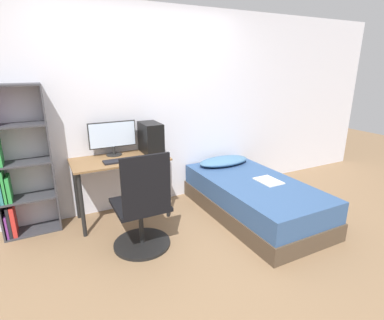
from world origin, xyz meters
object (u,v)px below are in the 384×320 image
object	(u,v)px
office_chair	(143,214)
pc_tower	(151,138)
bookshelf	(12,167)
monitor	(113,137)
keyboard	(123,160)
bed	(253,198)

from	to	relation	value
office_chair	pc_tower	distance (m)	1.08
bookshelf	monitor	world-z (taller)	bookshelf
bookshelf	monitor	xyz separation A→B (m)	(1.07, 0.03, 0.21)
bookshelf	pc_tower	bearing A→B (deg)	-2.58
office_chair	monitor	world-z (taller)	monitor
bookshelf	office_chair	distance (m)	1.47
keyboard	pc_tower	size ratio (longest dim) A/B	1.16
bed	keyboard	size ratio (longest dim) A/B	4.36
bookshelf	bed	size ratio (longest dim) A/B	0.85
bookshelf	office_chair	size ratio (longest dim) A/B	1.56
monitor	keyboard	world-z (taller)	monitor
bed	office_chair	bearing A→B (deg)	-176.53
bed	pc_tower	bearing A→B (deg)	144.63
monitor	keyboard	bearing A→B (deg)	-83.59
pc_tower	keyboard	bearing A→B (deg)	-154.96
monitor	office_chair	bearing A→B (deg)	-88.08
monitor	pc_tower	world-z (taller)	monitor
pc_tower	monitor	bearing A→B (deg)	166.89
bookshelf	keyboard	xyz separation A→B (m)	(1.10, -0.26, -0.01)
bookshelf	pc_tower	size ratio (longest dim) A/B	4.31
bookshelf	pc_tower	distance (m)	1.52
office_chair	keyboard	size ratio (longest dim) A/B	2.38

